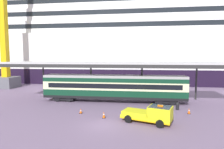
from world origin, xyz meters
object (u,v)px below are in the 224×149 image
(cruise_ship, at_px, (129,40))
(traffic_cone_mid, at_px, (81,111))
(service_truck, at_px, (151,114))
(dockside_crane, at_px, (4,10))
(train_carriage, at_px, (114,87))
(traffic_cone_near, at_px, (189,111))
(traffic_cone_far, at_px, (104,115))
(quay_bollard, at_px, (177,106))

(cruise_ship, bearing_deg, traffic_cone_mid, -96.35)
(cruise_ship, relative_size, service_truck, 29.14)
(cruise_ship, distance_m, dockside_crane, 33.29)
(train_carriage, distance_m, traffic_cone_near, 11.28)
(traffic_cone_far, bearing_deg, cruise_ship, 88.46)
(train_carriage, relative_size, dockside_crane, 0.39)
(traffic_cone_near, bearing_deg, traffic_cone_far, -163.55)
(service_truck, relative_size, traffic_cone_mid, 9.27)
(cruise_ship, bearing_deg, train_carriage, -91.67)
(dockside_crane, bearing_deg, traffic_cone_near, -24.10)
(traffic_cone_near, bearing_deg, train_carriage, 152.55)
(traffic_cone_mid, bearing_deg, cruise_ship, 83.65)
(train_carriage, bearing_deg, cruise_ship, 88.33)
(traffic_cone_mid, distance_m, dockside_crane, 32.53)
(train_carriage, bearing_deg, traffic_cone_near, -27.45)
(quay_bollard, bearing_deg, traffic_cone_near, -57.30)
(cruise_ship, height_order, service_truck, cruise_ship)
(cruise_ship, xyz_separation_m, dockside_crane, (-26.11, -19.99, 5.14))
(traffic_cone_far, relative_size, quay_bollard, 0.77)
(train_carriage, height_order, dockside_crane, dockside_crane)
(train_carriage, xyz_separation_m, dockside_crane, (-25.22, 10.57, 14.67))
(train_carriage, distance_m, traffic_cone_far, 8.30)
(train_carriage, bearing_deg, traffic_cone_mid, -115.96)
(quay_bollard, bearing_deg, traffic_cone_far, -152.87)
(traffic_cone_mid, xyz_separation_m, dockside_crane, (-21.97, 17.25, 16.68))
(cruise_ship, distance_m, quay_bollard, 36.74)
(service_truck, xyz_separation_m, quay_bollard, (3.76, 5.60, -0.47))
(cruise_ship, xyz_separation_m, traffic_cone_mid, (-4.15, -37.25, -11.54))
(traffic_cone_far, xyz_separation_m, dockside_crane, (-25.07, 18.64, 16.61))
(traffic_cone_mid, bearing_deg, traffic_cone_far, -24.07)
(traffic_cone_mid, height_order, dockside_crane, dockside_crane)
(traffic_cone_near, distance_m, quay_bollard, 1.95)
(service_truck, distance_m, quay_bollard, 6.76)
(traffic_cone_mid, bearing_deg, service_truck, -16.12)
(traffic_cone_far, distance_m, dockside_crane, 35.39)
(traffic_cone_far, bearing_deg, traffic_cone_mid, 155.93)
(dockside_crane, bearing_deg, train_carriage, -22.74)
(traffic_cone_near, relative_size, quay_bollard, 0.73)
(service_truck, height_order, traffic_cone_mid, service_truck)
(cruise_ship, relative_size, quay_bollard, 169.25)
(traffic_cone_far, xyz_separation_m, quay_bollard, (8.95, 4.59, 0.15))
(cruise_ship, height_order, traffic_cone_far, cruise_ship)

